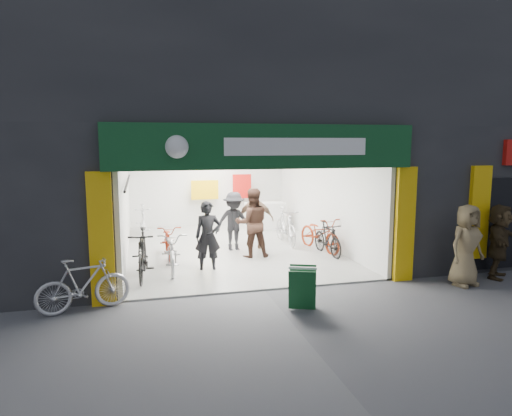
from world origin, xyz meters
name	(u,v)px	position (x,y,z in m)	size (l,w,h in m)	color
ground	(265,291)	(0.00, 0.00, 0.00)	(60.00, 60.00, 0.00)	#56565B
building	(251,104)	(0.91, 4.99, 4.31)	(17.00, 10.27, 8.00)	#232326
bike_left_front	(172,251)	(-1.80, 2.02, 0.51)	(0.68, 1.94, 1.02)	#A7A8AC
bike_left_midfront	(143,254)	(-2.50, 1.53, 0.58)	(0.55, 1.93, 1.16)	black
bike_left_midback	(168,241)	(-1.80, 3.41, 0.47)	(0.62, 1.77, 0.93)	maroon
bike_left_back	(143,221)	(-2.44, 6.38, 0.53)	(0.50, 1.77, 1.06)	silver
bike_right_front	(328,239)	(2.50, 2.51, 0.48)	(0.45, 1.59, 0.96)	black
bike_right_mid	(320,234)	(2.50, 3.07, 0.51)	(0.68, 1.94, 1.02)	maroon
bike_right_back	(286,226)	(1.80, 4.12, 0.57)	(0.54, 1.91, 1.15)	#B0B1B5
parked_bike	(83,285)	(-3.59, -0.30, 0.51)	(0.48, 1.71, 1.03)	#BCBBC0
customer_a	(208,236)	(-0.94, 1.82, 0.86)	(0.63, 0.41, 1.73)	black
customer_b	(252,223)	(0.41, 2.81, 0.96)	(0.93, 0.72, 1.91)	#3A231A
customer_c	(234,222)	(0.09, 3.68, 0.86)	(1.12, 0.64, 1.73)	black
customer_d	(256,219)	(0.75, 3.72, 0.90)	(1.06, 0.44, 1.80)	#7D5E49
pedestrian_near	(466,245)	(4.38, -0.71, 0.90)	(0.88, 0.57, 1.81)	olive
pedestrian_far	(499,241)	(5.51, -0.40, 0.86)	(1.60, 0.51, 1.73)	#3C2E1B
sandwich_board	(302,287)	(0.41, -1.20, 0.44)	(0.67, 0.68, 0.79)	#10411E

